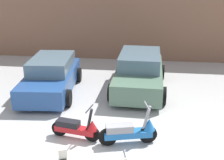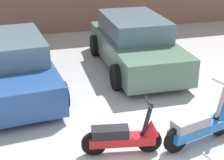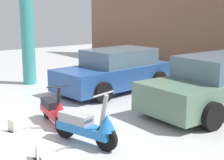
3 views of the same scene
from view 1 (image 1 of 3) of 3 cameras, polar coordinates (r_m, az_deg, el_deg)
The scene contains 7 objects.
ground_plane at distance 7.00m, azimuth -8.16°, elevation -15.36°, with size 28.00×28.00×0.00m, color #B2B2B2.
wall_back at distance 14.24m, azimuth 0.44°, elevation 12.41°, with size 19.60×0.12×4.17m, color #845B47.
scooter_front_left at distance 7.51m, azimuth -7.08°, elevation -9.54°, with size 1.35×0.54×0.95m.
scooter_front_right at distance 7.25m, azimuth 3.82°, elevation -10.24°, with size 1.49×0.68×1.06m.
car_rear_left at distance 10.53m, azimuth -12.20°, elevation 0.80°, with size 2.08×3.90×1.28m.
car_rear_center at distance 10.64m, azimuth 5.58°, elevation 1.60°, with size 2.02×4.06×1.37m.
placard_near_left_scooter at distance 6.92m, azimuth -9.95°, elevation -14.78°, with size 0.20×0.16×0.26m.
Camera 1 is at (1.65, -5.45, 4.07)m, focal length 45.00 mm.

